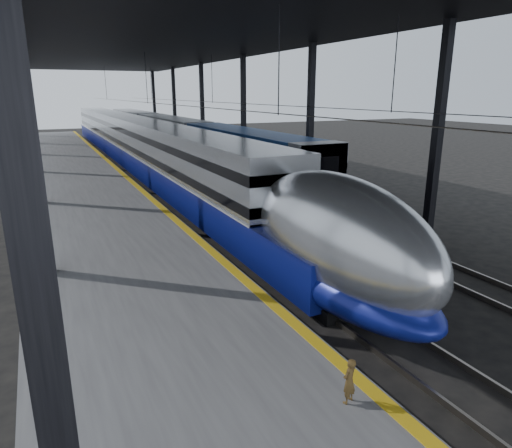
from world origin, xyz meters
TOP-DOWN VIEW (x-y plane):
  - ground at (0.00, 0.00)m, footprint 160.00×160.00m
  - platform at (-3.50, 20.00)m, footprint 6.00×80.00m
  - yellow_strip at (-0.70, 20.00)m, footprint 0.30×80.00m
  - rails at (4.50, 20.00)m, footprint 6.52×80.00m
  - canopy at (1.90, 20.00)m, footprint 18.00×75.00m
  - tgv_train at (2.00, 28.84)m, footprint 2.88×65.20m
  - second_train at (7.00, 36.73)m, footprint 2.77×56.05m
  - child at (-1.28, -3.79)m, footprint 0.36×0.30m

SIDE VIEW (x-z plane):
  - ground at x=0.00m, z-range 0.00..0.00m
  - rails at x=4.50m, z-range 0.00..0.16m
  - platform at x=-3.50m, z-range 0.00..1.00m
  - yellow_strip at x=-0.70m, z-range 1.00..1.01m
  - child at x=-1.28m, z-range 1.00..1.84m
  - tgv_train at x=2.00m, z-range -0.13..4.00m
  - second_train at x=7.00m, z-range 0.02..3.84m
  - canopy at x=1.90m, z-range 4.38..13.85m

